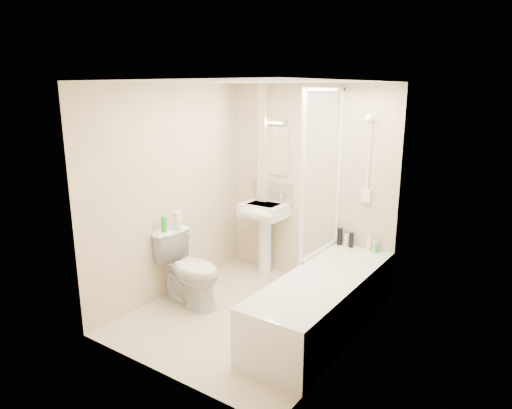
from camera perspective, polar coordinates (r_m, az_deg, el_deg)
The scene contains 25 objects.
floor at distance 4.98m, azimuth -0.77°, elevation -13.67°, with size 2.50×2.50×0.00m, color beige.
wall_back at distance 5.58m, azimuth 6.61°, elevation 2.46°, with size 2.20×0.02×2.40m, color beige.
wall_left at distance 5.24m, azimuth -10.69°, elevation 1.52°, with size 0.02×2.50×2.40m, color beige.
wall_right at distance 4.03m, azimuth 12.06°, elevation -2.39°, with size 0.02×2.50×2.40m, color beige.
ceiling at distance 4.40m, azimuth -0.88°, elevation 15.12°, with size 2.20×2.50×0.02m, color white.
tile_back at distance 5.23m, azimuth 13.90°, elevation 3.84°, with size 0.70×0.01×1.75m, color beige.
tile_right at distance 4.16m, azimuth 13.13°, elevation 1.27°, with size 0.01×2.10×1.75m, color beige.
pipe_boxing at distance 5.84m, azimuth 0.96°, elevation 3.08°, with size 0.12×0.12×2.40m, color beige.
splashback at distance 5.87m, azimuth 2.04°, elevation 1.42°, with size 0.60×0.01×0.30m, color beige.
mirror at distance 5.77m, azimuth 2.07°, elevation 6.75°, with size 0.46×0.01×0.60m, color white.
strip_light at distance 5.71m, azimuth 1.98°, elevation 10.41°, with size 0.42×0.07×0.07m, color silver.
bathtub at distance 4.67m, azimuth 8.39°, elevation -11.89°, with size 0.70×2.10×0.55m.
shower_screen at distance 4.96m, azimuth 8.32°, elevation 3.86°, with size 0.04×0.92×1.80m.
shower_fixture at distance 5.17m, azimuth 13.79°, elevation 5.09°, with size 0.10×0.16×0.99m.
pedestal_sink at distance 5.75m, azimuth 0.80°, elevation -1.77°, with size 0.55×0.50×1.06m.
bottle_black_a at distance 5.45m, azimuth 10.43°, elevation -3.96°, with size 0.06×0.06×0.20m, color black.
bottle_white_a at distance 5.43m, azimuth 11.23°, elevation -4.42°, with size 0.06×0.06×0.14m, color silver.
bottle_black_b at distance 5.40m, azimuth 11.82°, elevation -4.35°, with size 0.05×0.05×0.18m, color black.
bottle_cream at distance 5.33m, azimuth 13.96°, elevation -4.80°, with size 0.06×0.06×0.16m, color #FAF0C1.
bottle_white_b at distance 5.31m, azimuth 14.64°, elevation -5.06°, with size 0.05×0.05×0.14m, color silver.
bottle_green at distance 5.31m, azimuth 14.81°, elevation -5.28°, with size 0.06×0.06×0.10m, color green.
toilet at distance 5.13m, azimuth -8.34°, elevation -7.94°, with size 0.84×0.53×0.82m, color white.
toilet_roll_lower at distance 5.18m, azimuth -9.81°, elevation -2.42°, with size 0.10×0.10×0.10m, color white.
toilet_roll_upper at distance 5.15m, azimuth -9.80°, elevation -1.41°, with size 0.11×0.11×0.09m, color white.
green_bottle at distance 5.09m, azimuth -11.43°, elevation -2.40°, with size 0.06×0.06×0.16m, color green.
Camera 1 is at (2.54, -3.59, 2.34)m, focal length 32.00 mm.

